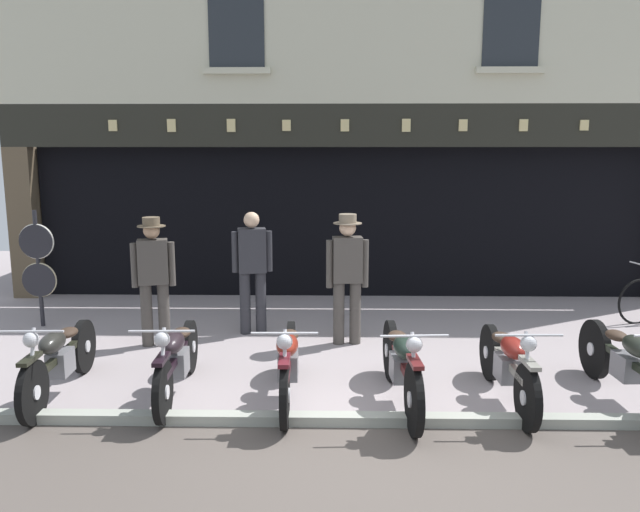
# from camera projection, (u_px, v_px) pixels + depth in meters

# --- Properties ---
(ground) EXTENTS (23.57, 22.00, 0.18)m
(ground) POSITION_uv_depth(u_px,v_px,m) (361.00, 489.00, 4.86)
(ground) COLOR #9E9395
(shop_facade) EXTENTS (11.87, 4.42, 5.91)m
(shop_facade) POSITION_uv_depth(u_px,v_px,m) (344.00, 195.00, 12.48)
(shop_facade) COLOR black
(shop_facade) RESTS_ON ground
(motorcycle_far_left) EXTENTS (0.62, 2.01, 0.91)m
(motorcycle_far_left) POSITION_uv_depth(u_px,v_px,m) (59.00, 358.00, 6.51)
(motorcycle_far_left) COLOR black
(motorcycle_far_left) RESTS_ON ground
(motorcycle_left) EXTENTS (0.62, 1.98, 0.90)m
(motorcycle_left) POSITION_uv_depth(u_px,v_px,m) (177.00, 358.00, 6.52)
(motorcycle_left) COLOR black
(motorcycle_left) RESTS_ON ground
(motorcycle_center_left) EXTENTS (0.62, 1.98, 0.92)m
(motorcycle_center_left) POSITION_uv_depth(u_px,v_px,m) (288.00, 361.00, 6.41)
(motorcycle_center_left) COLOR black
(motorcycle_center_left) RESTS_ON ground
(motorcycle_center) EXTENTS (0.62, 2.07, 0.93)m
(motorcycle_center) POSITION_uv_depth(u_px,v_px,m) (402.00, 364.00, 6.29)
(motorcycle_center) COLOR black
(motorcycle_center) RESTS_ON ground
(motorcycle_center_right) EXTENTS (0.62, 1.93, 0.91)m
(motorcycle_center_right) POSITION_uv_depth(u_px,v_px,m) (508.00, 364.00, 6.34)
(motorcycle_center_right) COLOR black
(motorcycle_center_right) RESTS_ON ground
(motorcycle_right) EXTENTS (0.62, 2.10, 0.93)m
(motorcycle_right) POSITION_uv_depth(u_px,v_px,m) (628.00, 363.00, 6.33)
(motorcycle_right) COLOR black
(motorcycle_right) RESTS_ON ground
(salesman_left) EXTENTS (0.55, 0.36, 1.71)m
(salesman_left) POSITION_uv_depth(u_px,v_px,m) (154.00, 275.00, 8.12)
(salesman_left) COLOR #47423D
(salesman_left) RESTS_ON ground
(shopkeeper_center) EXTENTS (0.55, 0.29, 1.72)m
(shopkeeper_center) POSITION_uv_depth(u_px,v_px,m) (252.00, 266.00, 8.66)
(shopkeeper_center) COLOR #2D2D33
(shopkeeper_center) RESTS_ON ground
(salesman_right) EXTENTS (0.56, 0.37, 1.74)m
(salesman_right) POSITION_uv_depth(u_px,v_px,m) (347.00, 272.00, 8.19)
(salesman_right) COLOR #47423D
(salesman_right) RESTS_ON ground
(tyre_sign_pole) EXTENTS (0.51, 0.06, 1.71)m
(tyre_sign_pole) POSITION_uv_depth(u_px,v_px,m) (38.00, 262.00, 9.00)
(tyre_sign_pole) COLOR #232328
(tyre_sign_pole) RESTS_ON ground
(advert_board_near) EXTENTS (0.75, 0.03, 1.04)m
(advert_board_near) POSITION_uv_depth(u_px,v_px,m) (500.00, 193.00, 10.78)
(advert_board_near) COLOR silver
(advert_board_far) EXTENTS (0.70, 0.03, 0.94)m
(advert_board_far) POSITION_uv_depth(u_px,v_px,m) (566.00, 199.00, 10.78)
(advert_board_far) COLOR beige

